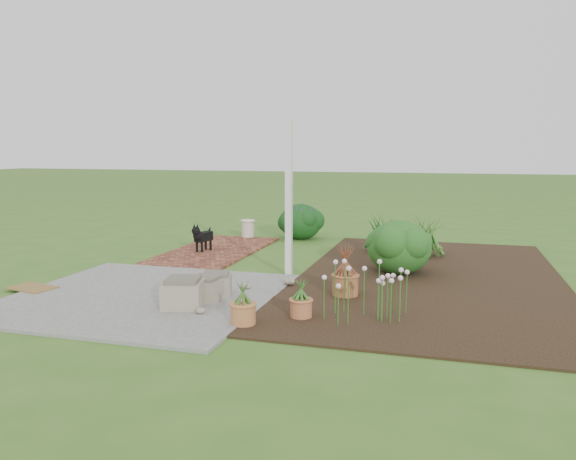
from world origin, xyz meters
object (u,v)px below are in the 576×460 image
(stone_trough_near, at_px, (205,290))
(evergreen_shrub, at_px, (399,246))
(black_dog, at_px, (202,236))
(cream_ceramic_urn, at_px, (248,229))

(stone_trough_near, distance_m, evergreen_shrub, 3.39)
(stone_trough_near, distance_m, black_dog, 3.62)
(stone_trough_near, distance_m, cream_ceramic_urn, 5.40)
(black_dog, distance_m, cream_ceramic_urn, 1.99)
(stone_trough_near, height_order, cream_ceramic_urn, cream_ceramic_urn)
(cream_ceramic_urn, distance_m, evergreen_shrub, 4.58)
(black_dog, bearing_deg, cream_ceramic_urn, 95.51)
(stone_trough_near, height_order, evergreen_shrub, evergreen_shrub)
(cream_ceramic_urn, bearing_deg, evergreen_shrub, -37.24)
(evergreen_shrub, bearing_deg, stone_trough_near, -133.15)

